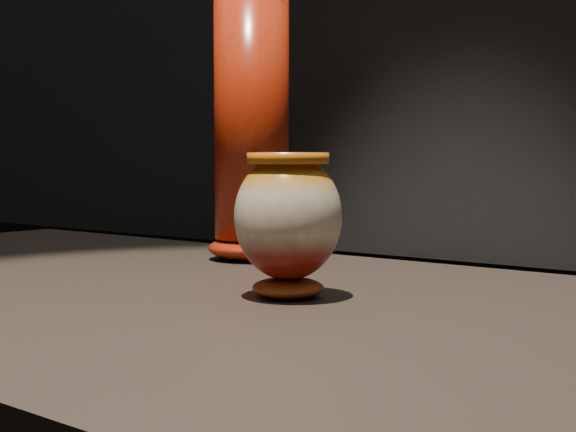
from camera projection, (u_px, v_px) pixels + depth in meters
name	position (u px, v px, depth m)	size (l,w,h in m)	color
main_vase	(288.00, 219.00, 0.90)	(0.13, 0.13, 0.16)	maroon
tall_vase	(252.00, 123.00, 1.24)	(0.17, 0.17, 0.44)	red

